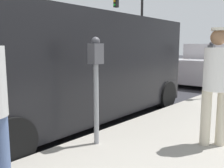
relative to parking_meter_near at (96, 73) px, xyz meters
name	(u,v)px	position (x,y,z in m)	size (l,w,h in m)	color
ground_plane	(1,145)	(-1.35, -0.80, -1.18)	(80.00, 80.00, 0.00)	#2D2D33
parking_meter_near	(96,73)	(0.00, 0.00, 0.00)	(0.14, 0.18, 1.52)	gray
parking_meter_far	(211,60)	(0.00, 4.27, 0.00)	(0.14, 0.18, 1.52)	gray
pedestrian_in_white	(216,80)	(1.26, 1.07, -0.10)	(0.34, 0.34, 1.64)	beige
parked_van	(78,65)	(-1.50, 0.96, -0.03)	(2.27, 5.26, 2.15)	black
parked_sedan_ahead	(209,65)	(-1.51, 8.18, -0.43)	(2.10, 4.47, 1.65)	#BCBCC1
traffic_light_corner	(131,17)	(-7.90, 11.08, 2.34)	(2.48, 0.42, 5.20)	black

